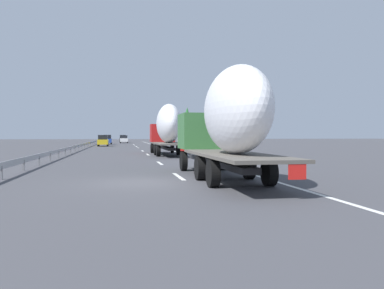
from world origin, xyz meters
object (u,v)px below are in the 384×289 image
object	(u,v)px
car_white_van	(124,139)
truck_lead	(167,127)
car_yellow_coupe	(103,141)
car_black_suv	(123,139)
truck_trailing	(227,120)
road_sign	(178,133)
car_blue_sedan	(107,140)

from	to	relation	value
car_white_van	truck_lead	bearing A→B (deg)	-176.43
car_yellow_coupe	car_black_suv	size ratio (longest dim) A/B	1.14
truck_trailing	car_black_suv	distance (m)	93.40
car_white_van	road_sign	size ratio (longest dim) A/B	1.27
truck_trailing	car_blue_sedan	xyz separation A→B (m)	(68.01, 7.11, -1.59)
car_white_van	car_black_suv	size ratio (longest dim) A/B	1.01
car_blue_sedan	road_sign	distance (m)	33.67
car_blue_sedan	truck_lead	bearing A→B (deg)	-171.28
truck_trailing	car_white_van	size ratio (longest dim) A/B	3.04
car_black_suv	car_blue_sedan	bearing A→B (deg)	172.49
car_yellow_coupe	road_sign	xyz separation A→B (m)	(-17.55, -10.49, 1.29)
truck_lead	car_white_van	world-z (taller)	truck_lead
truck_lead	road_sign	distance (m)	14.67
car_white_van	car_blue_sedan	bearing A→B (deg)	162.59
truck_trailing	car_blue_sedan	size ratio (longest dim) A/B	3.03
car_yellow_coupe	car_black_suv	xyz separation A→B (m)	(39.81, -3.61, -0.01)
truck_lead	car_yellow_coupe	distance (m)	32.77
car_white_van	car_yellow_coupe	bearing A→B (deg)	171.62
truck_lead	road_sign	world-z (taller)	truck_lead
truck_trailing	road_sign	bearing A→B (deg)	-4.93
car_yellow_coupe	car_white_van	size ratio (longest dim) A/B	1.14
truck_lead	car_white_van	size ratio (longest dim) A/B	3.10
car_black_suv	road_sign	bearing A→B (deg)	-173.16
truck_lead	car_black_suv	size ratio (longest dim) A/B	3.12
truck_trailing	car_white_van	world-z (taller)	truck_trailing
car_blue_sedan	car_black_suv	distance (m)	25.51
truck_trailing	car_yellow_coupe	bearing A→B (deg)	7.86
car_white_van	road_sign	distance (m)	43.81
car_black_suv	car_white_van	bearing A→B (deg)	-179.27
car_yellow_coupe	car_white_van	distance (m)	26.00
car_blue_sedan	car_white_van	size ratio (longest dim) A/B	1.01
car_blue_sedan	car_yellow_coupe	bearing A→B (deg)	178.91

